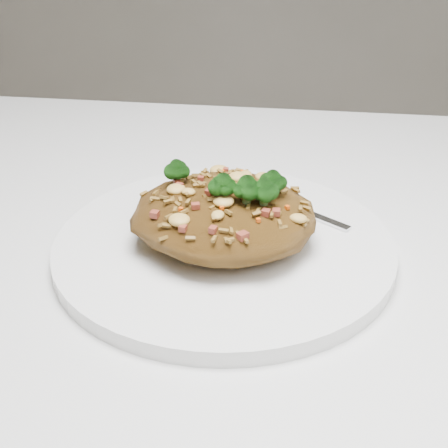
# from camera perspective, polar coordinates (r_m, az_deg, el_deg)

# --- Properties ---
(dining_table) EXTENTS (1.20, 0.80, 0.75)m
(dining_table) POSITION_cam_1_polar(r_m,az_deg,el_deg) (0.59, 3.00, -10.92)
(dining_table) COLOR silver
(dining_table) RESTS_ON ground
(plate) EXTENTS (0.29, 0.29, 0.01)m
(plate) POSITION_cam_1_polar(r_m,az_deg,el_deg) (0.54, 0.00, -2.02)
(plate) COLOR white
(plate) RESTS_ON dining_table
(fried_rice) EXTENTS (0.16, 0.14, 0.07)m
(fried_rice) POSITION_cam_1_polar(r_m,az_deg,el_deg) (0.52, 0.04, 1.54)
(fried_rice) COLOR brown
(fried_rice) RESTS_ON plate
(fork) EXTENTS (0.14, 0.10, 0.00)m
(fork) POSITION_cam_1_polar(r_m,az_deg,el_deg) (0.60, 5.43, 1.88)
(fork) COLOR silver
(fork) RESTS_ON plate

